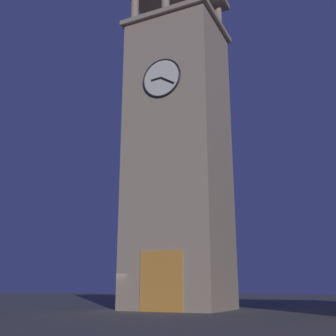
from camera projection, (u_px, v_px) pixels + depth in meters
The scene contains 2 objects.
ground_plane at pixel (116, 310), 29.94m from camera, with size 200.00×200.00×0.00m, color #56544F.
clocktower at pixel (178, 151), 33.61m from camera, with size 7.71×6.65×28.76m.
Camera 1 is at (-16.97, 26.90, 1.50)m, focal length 44.88 mm.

